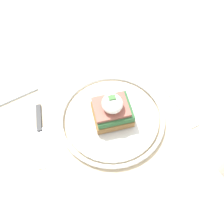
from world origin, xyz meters
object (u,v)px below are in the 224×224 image
object	(u,v)px
plate	(112,118)
sandwich	(112,110)
napkin	(12,85)
fork	(180,107)
knife	(40,129)

from	to	relation	value
plate	sandwich	size ratio (longest dim) A/B	2.91
plate	napkin	distance (m)	0.30
fork	knife	world-z (taller)	knife
fork	napkin	size ratio (longest dim) A/B	1.31
knife	plate	bearing A→B (deg)	175.75
fork	knife	xyz separation A→B (m)	(0.37, -0.02, 0.00)
fork	plate	bearing A→B (deg)	-2.67
plate	fork	xyz separation A→B (m)	(-0.18, 0.01, -0.01)
fork	napkin	xyz separation A→B (m)	(0.43, -0.18, 0.00)
knife	napkin	distance (m)	0.17
sandwich	knife	size ratio (longest dim) A/B	0.53
sandwich	plate	bearing A→B (deg)	-77.47
plate	knife	bearing A→B (deg)	-4.25
plate	sandwich	world-z (taller)	sandwich
fork	napkin	world-z (taller)	napkin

